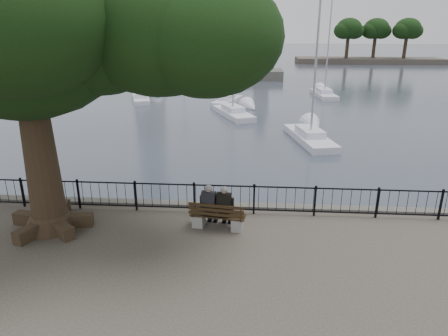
# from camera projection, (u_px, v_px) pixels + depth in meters

# --- Properties ---
(harbor) EXTENTS (260.00, 260.00, 1.20)m
(harbor) POSITION_uv_depth(u_px,v_px,m) (225.00, 219.00, 14.12)
(harbor) COLOR #494843
(harbor) RESTS_ON ground
(railing) EXTENTS (22.06, 0.06, 1.00)m
(railing) POSITION_uv_depth(u_px,v_px,m) (224.00, 197.00, 13.30)
(railing) COLOR black
(railing) RESTS_ON ground
(bench) EXTENTS (1.77, 0.76, 0.90)m
(bench) POSITION_uv_depth(u_px,v_px,m) (218.00, 219.00, 12.33)
(bench) COLOR gray
(bench) RESTS_ON ground
(person_left) EXTENTS (0.46, 0.75, 1.43)m
(person_left) POSITION_uv_depth(u_px,v_px,m) (210.00, 207.00, 12.37)
(person_left) COLOR black
(person_left) RESTS_ON ground
(person_right) EXTENTS (0.46, 0.75, 1.43)m
(person_right) POSITION_uv_depth(u_px,v_px,m) (225.00, 208.00, 12.27)
(person_right) COLOR black
(person_right) RESTS_ON ground
(tree) EXTENTS (11.38, 7.94, 9.29)m
(tree) POSITION_uv_depth(u_px,v_px,m) (53.00, 19.00, 10.55)
(tree) COLOR black
(tree) RESTS_ON ground
(lion_monument) EXTENTS (5.99, 5.99, 8.83)m
(lion_monument) POSITION_uv_depth(u_px,v_px,m) (262.00, 63.00, 57.61)
(lion_monument) COLOR #494843
(lion_monument) RESTS_ON ground
(sailboat_b) EXTENTS (3.96, 6.27, 12.47)m
(sailboat_b) POSITION_uv_depth(u_px,v_px,m) (233.00, 112.00, 33.27)
(sailboat_b) COLOR silver
(sailboat_b) RESTS_ON ground
(sailboat_c) EXTENTS (2.93, 6.41, 11.66)m
(sailboat_c) POSITION_uv_depth(u_px,v_px,m) (310.00, 136.00, 25.73)
(sailboat_c) COLOR silver
(sailboat_c) RESTS_ON ground
(sailboat_e) EXTENTS (3.11, 5.64, 12.40)m
(sailboat_e) POSITION_uv_depth(u_px,v_px,m) (141.00, 97.00, 40.22)
(sailboat_e) COLOR silver
(sailboat_e) RESTS_ON ground
(sailboat_f) EXTENTS (2.87, 5.55, 10.26)m
(sailboat_f) POSITION_uv_depth(u_px,v_px,m) (227.00, 100.00, 39.09)
(sailboat_f) COLOR silver
(sailboat_f) RESTS_ON ground
(sailboat_g) EXTENTS (2.22, 6.18, 11.99)m
(sailboat_g) POSITION_uv_depth(u_px,v_px,m) (324.00, 93.00, 42.83)
(sailboat_g) COLOR silver
(sailboat_g) RESTS_ON ground
(sailboat_h) EXTENTS (2.04, 5.42, 12.26)m
(sailboat_h) POSITION_uv_depth(u_px,v_px,m) (184.00, 85.00, 48.84)
(sailboat_h) COLOR silver
(sailboat_h) RESTS_ON ground
(far_shore) EXTENTS (30.00, 8.60, 9.18)m
(far_shore) POSITION_uv_depth(u_px,v_px,m) (373.00, 44.00, 83.20)
(far_shore) COLOR #3E3730
(far_shore) RESTS_ON ground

